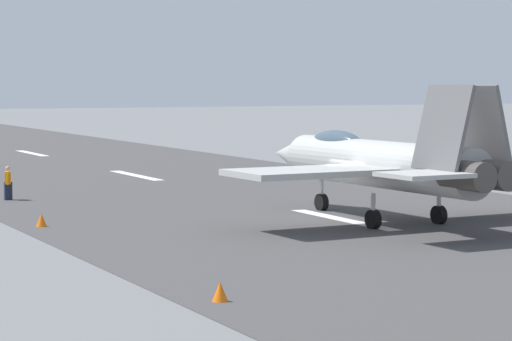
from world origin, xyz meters
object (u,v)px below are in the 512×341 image
Objects in this scene: crew_person at (8,183)px; marker_cone_near at (220,292)px; fighter_jet at (381,163)px; marker_cone_mid at (41,220)px.

marker_cone_near is (-28.05, 1.33, -0.56)m from crew_person.
fighter_jet is 29.56× the size of marker_cone_near.
marker_cone_near is (-12.82, 13.00, -2.17)m from fighter_jet.
marker_cone_near is 1.00× the size of marker_cone_mid.
fighter_jet is 9.74× the size of crew_person.
marker_cone_mid is (4.44, 13.00, -2.17)m from fighter_jet.
fighter_jet reaches higher than crew_person.
crew_person is at bearing 37.47° from fighter_jet.
crew_person is 28.09m from marker_cone_near.
marker_cone_near is at bearing 177.29° from crew_person.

